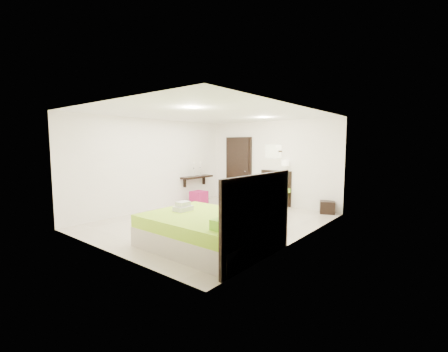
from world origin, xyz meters
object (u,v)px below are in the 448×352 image
Objects in this scene: bed_double at (211,230)px; ottoman at (199,198)px; nightstand at (327,207)px; bed_single at (263,200)px.

bed_double reaches higher than ottoman.
nightstand is at bearing 20.60° from ottoman.
bed_double is 5.26× the size of ottoman.
bed_double is 5.90× the size of nightstand.
nightstand is 3.80m from ottoman.
bed_single is 3.58m from bed_double.
bed_single is 0.76× the size of bed_double.
ottoman is at bearing -158.94° from bed_single.
bed_double is at bearing -122.93° from nightstand.
nightstand is 0.89× the size of ottoman.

